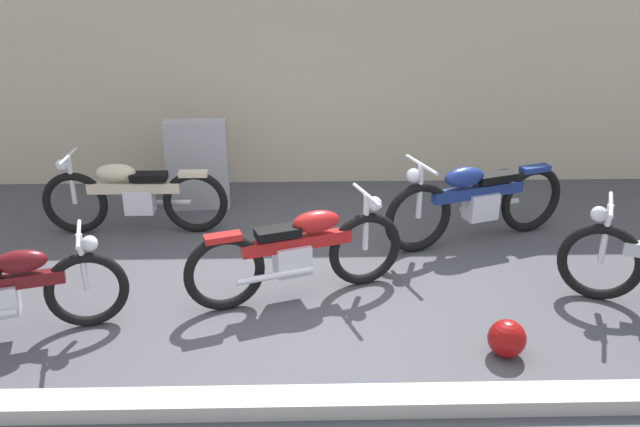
{
  "coord_description": "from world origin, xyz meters",
  "views": [
    {
      "loc": [
        -0.09,
        -4.99,
        3.05
      ],
      "look_at": [
        0.06,
        0.91,
        0.55
      ],
      "focal_mm": 37.29,
      "sensor_mm": 36.0,
      "label": 1
    }
  ],
  "objects_px": {
    "stone_marker": "(197,165)",
    "motorcycle_cream": "(133,196)",
    "motorcycle_maroon": "(6,293)",
    "motorcycle_blue": "(476,201)",
    "helmet": "(507,338)",
    "motorcycle_red": "(299,252)"
  },
  "relations": [
    {
      "from": "stone_marker",
      "to": "motorcycle_cream",
      "type": "height_order",
      "value": "stone_marker"
    },
    {
      "from": "motorcycle_maroon",
      "to": "motorcycle_blue",
      "type": "distance_m",
      "value": 4.52
    },
    {
      "from": "motorcycle_maroon",
      "to": "motorcycle_blue",
      "type": "xyz_separation_m",
      "value": [
        4.17,
        1.74,
        0.05
      ]
    },
    {
      "from": "helmet",
      "to": "motorcycle_maroon",
      "type": "xyz_separation_m",
      "value": [
        -3.94,
        0.34,
        0.26
      ]
    },
    {
      "from": "motorcycle_cream",
      "to": "motorcycle_maroon",
      "type": "height_order",
      "value": "motorcycle_cream"
    },
    {
      "from": "motorcycle_red",
      "to": "motorcycle_maroon",
      "type": "relative_size",
      "value": 1.04
    },
    {
      "from": "motorcycle_blue",
      "to": "stone_marker",
      "type": "bearing_deg",
      "value": -38.35
    },
    {
      "from": "helmet",
      "to": "motorcycle_red",
      "type": "height_order",
      "value": "motorcycle_red"
    },
    {
      "from": "motorcycle_red",
      "to": "motorcycle_blue",
      "type": "height_order",
      "value": "motorcycle_blue"
    },
    {
      "from": "motorcycle_maroon",
      "to": "helmet",
      "type": "bearing_deg",
      "value": -20.84
    },
    {
      "from": "motorcycle_blue",
      "to": "motorcycle_cream",
      "type": "bearing_deg",
      "value": -24.72
    },
    {
      "from": "stone_marker",
      "to": "motorcycle_blue",
      "type": "bearing_deg",
      "value": -18.53
    },
    {
      "from": "helmet",
      "to": "motorcycle_blue",
      "type": "bearing_deg",
      "value": 83.65
    },
    {
      "from": "motorcycle_cream",
      "to": "motorcycle_maroon",
      "type": "xyz_separation_m",
      "value": [
        -0.53,
        -2.05,
        -0.02
      ]
    },
    {
      "from": "helmet",
      "to": "motorcycle_blue",
      "type": "distance_m",
      "value": 2.12
    },
    {
      "from": "helmet",
      "to": "motorcycle_maroon",
      "type": "distance_m",
      "value": 3.96
    },
    {
      "from": "motorcycle_red",
      "to": "motorcycle_blue",
      "type": "relative_size",
      "value": 0.95
    },
    {
      "from": "helmet",
      "to": "motorcycle_blue",
      "type": "height_order",
      "value": "motorcycle_blue"
    },
    {
      "from": "helmet",
      "to": "motorcycle_blue",
      "type": "xyz_separation_m",
      "value": [
        0.23,
        2.08,
        0.31
      ]
    },
    {
      "from": "stone_marker",
      "to": "motorcycle_maroon",
      "type": "bearing_deg",
      "value": -112.17
    },
    {
      "from": "stone_marker",
      "to": "motorcycle_cream",
      "type": "relative_size",
      "value": 0.53
    },
    {
      "from": "motorcycle_maroon",
      "to": "motorcycle_red",
      "type": "bearing_deg",
      "value": -0.89
    }
  ]
}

